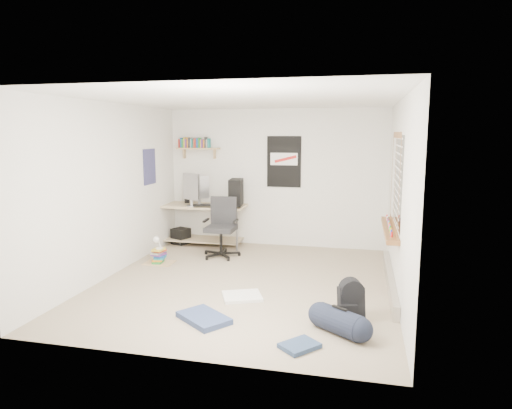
% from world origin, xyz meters
% --- Properties ---
extents(floor, '(4.00, 4.50, 0.01)m').
position_xyz_m(floor, '(0.00, 0.00, -0.01)').
color(floor, gray).
rests_on(floor, ground).
extents(ceiling, '(4.00, 4.50, 0.01)m').
position_xyz_m(ceiling, '(0.00, 0.00, 2.50)').
color(ceiling, white).
rests_on(ceiling, ground).
extents(back_wall, '(4.00, 0.01, 2.50)m').
position_xyz_m(back_wall, '(0.00, 2.25, 1.25)').
color(back_wall, silver).
rests_on(back_wall, ground).
extents(left_wall, '(0.01, 4.50, 2.50)m').
position_xyz_m(left_wall, '(-2.00, 0.00, 1.25)').
color(left_wall, silver).
rests_on(left_wall, ground).
extents(right_wall, '(0.01, 4.50, 2.50)m').
position_xyz_m(right_wall, '(2.00, 0.00, 1.25)').
color(right_wall, silver).
rests_on(right_wall, ground).
extents(desk, '(1.76, 0.83, 0.79)m').
position_xyz_m(desk, '(-1.38, 1.97, 0.36)').
color(desk, tan).
rests_on(desk, floor).
extents(monitor_left, '(0.42, 0.32, 0.48)m').
position_xyz_m(monitor_left, '(-1.43, 1.71, 1.03)').
color(monitor_left, '#95969A').
rests_on(monitor_left, desk).
extents(monitor_right, '(0.36, 0.28, 0.41)m').
position_xyz_m(monitor_right, '(-1.36, 1.88, 0.99)').
color(monitor_right, '#9C9DA1').
rests_on(monitor_right, desk).
extents(pc_tower, '(0.27, 0.47, 0.47)m').
position_xyz_m(pc_tower, '(-0.65, 1.85, 1.02)').
color(pc_tower, black).
rests_on(pc_tower, desk).
extents(keyboard, '(0.42, 0.29, 0.02)m').
position_xyz_m(keyboard, '(-1.19, 1.67, 0.80)').
color(keyboard, black).
rests_on(keyboard, desk).
extents(speaker_left, '(0.09, 0.09, 0.16)m').
position_xyz_m(speaker_left, '(-1.60, 1.89, 0.87)').
color(speaker_left, black).
rests_on(speaker_left, desk).
extents(speaker_right, '(0.12, 0.12, 0.20)m').
position_xyz_m(speaker_right, '(-0.70, 1.82, 0.89)').
color(speaker_right, black).
rests_on(speaker_right, desk).
extents(office_chair, '(0.69, 0.69, 1.00)m').
position_xyz_m(office_chair, '(-0.74, 1.23, 0.49)').
color(office_chair, '#242426').
rests_on(office_chair, floor).
extents(wall_shelf, '(0.80, 0.22, 0.24)m').
position_xyz_m(wall_shelf, '(-1.45, 2.14, 1.78)').
color(wall_shelf, tan).
rests_on(wall_shelf, back_wall).
extents(poster_back_wall, '(0.62, 0.03, 0.92)m').
position_xyz_m(poster_back_wall, '(0.15, 2.23, 1.55)').
color(poster_back_wall, black).
rests_on(poster_back_wall, back_wall).
extents(poster_left_wall, '(0.02, 0.42, 0.60)m').
position_xyz_m(poster_left_wall, '(-1.99, 1.20, 1.50)').
color(poster_left_wall, navy).
rests_on(poster_left_wall, left_wall).
extents(window, '(0.10, 1.50, 1.26)m').
position_xyz_m(window, '(1.95, 0.30, 1.45)').
color(window, brown).
rests_on(window, right_wall).
extents(baseboard_heater, '(0.08, 2.50, 0.18)m').
position_xyz_m(baseboard_heater, '(1.96, 0.30, 0.09)').
color(baseboard_heater, '#B7B2A8').
rests_on(baseboard_heater, floor).
extents(backpack, '(0.33, 0.29, 0.37)m').
position_xyz_m(backpack, '(1.46, -1.00, 0.20)').
color(backpack, black).
rests_on(backpack, floor).
extents(duffel_bag, '(0.37, 0.37, 0.53)m').
position_xyz_m(duffel_bag, '(1.36, -1.37, 0.14)').
color(duffel_bag, black).
rests_on(duffel_bag, floor).
extents(tshirt, '(0.60, 0.56, 0.04)m').
position_xyz_m(tshirt, '(0.11, -0.59, 0.02)').
color(tshirt, silver).
rests_on(tshirt, floor).
extents(jeans_a, '(0.70, 0.66, 0.06)m').
position_xyz_m(jeans_a, '(-0.13, -1.37, 0.03)').
color(jeans_a, navy).
rests_on(jeans_a, floor).
extents(jeans_b, '(0.43, 0.44, 0.04)m').
position_xyz_m(jeans_b, '(1.00, -1.78, 0.03)').
color(jeans_b, navy).
rests_on(jeans_b, floor).
extents(book_stack, '(0.46, 0.41, 0.26)m').
position_xyz_m(book_stack, '(-1.59, 0.62, 0.15)').
color(book_stack, brown).
rests_on(book_stack, floor).
extents(desk_lamp, '(0.18, 0.22, 0.19)m').
position_xyz_m(desk_lamp, '(-1.57, 0.60, 0.38)').
color(desk_lamp, white).
rests_on(desk_lamp, book_stack).
extents(subwoofer, '(0.36, 0.36, 0.31)m').
position_xyz_m(subwoofer, '(-1.75, 1.92, 0.14)').
color(subwoofer, black).
rests_on(subwoofer, floor).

